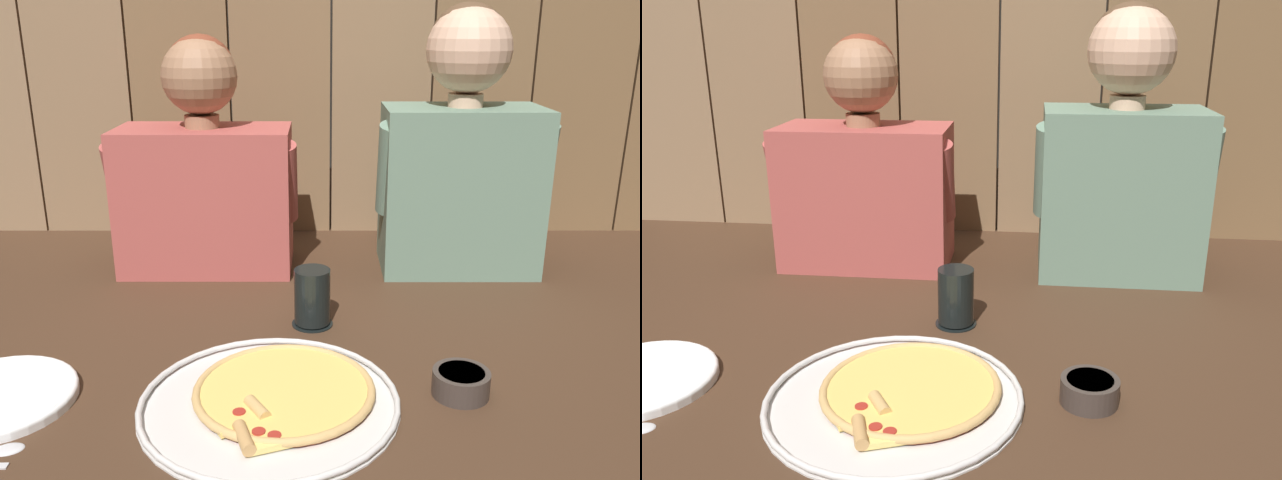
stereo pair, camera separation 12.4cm
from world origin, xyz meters
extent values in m
plane|color=#422B1C|center=(0.00, 0.00, 0.00)|extent=(3.20, 3.20, 0.00)
cylinder|color=silver|center=(-0.11, -0.19, 0.00)|extent=(0.41, 0.41, 0.01)
torus|color=silver|center=(-0.11, -0.19, 0.01)|extent=(0.41, 0.41, 0.01)
cylinder|color=#B23823|center=(-0.09, -0.16, 0.01)|extent=(0.29, 0.29, 0.00)
cylinder|color=#EFC660|center=(-0.09, -0.16, 0.01)|extent=(0.28, 0.28, 0.01)
torus|color=tan|center=(-0.09, -0.16, 0.01)|extent=(0.30, 0.30, 0.01)
cube|color=#EFC660|center=(-0.16, -0.24, 0.01)|extent=(0.09, 0.09, 0.01)
cylinder|color=tan|center=(-0.13, -0.22, 0.02)|extent=(0.05, 0.06, 0.02)
cylinder|color=#A3281E|center=(-0.15, -0.23, 0.02)|extent=(0.02, 0.02, 0.00)
cube|color=#F4D170|center=(-0.10, -0.28, 0.01)|extent=(0.10, 0.09, 0.01)
cylinder|color=tan|center=(-0.14, -0.29, 0.02)|extent=(0.04, 0.07, 0.02)
cylinder|color=#A3281E|center=(-0.10, -0.29, 0.02)|extent=(0.02, 0.02, 0.00)
cylinder|color=#A3281E|center=(-0.12, -0.28, 0.02)|extent=(0.02, 0.02, 0.00)
cylinder|color=black|center=(-0.05, 0.10, 0.00)|extent=(0.08, 0.08, 0.01)
cylinder|color=black|center=(-0.05, 0.10, 0.06)|extent=(0.07, 0.07, 0.11)
cylinder|color=#3D332D|center=(0.20, -0.15, 0.02)|extent=(0.09, 0.09, 0.04)
cylinder|color=#B23823|center=(0.20, -0.15, 0.03)|extent=(0.07, 0.07, 0.02)
ellipsoid|color=silver|center=(-0.47, -0.30, 0.00)|extent=(0.05, 0.04, 0.01)
cube|color=#AD4C47|center=(-0.30, 0.44, 0.17)|extent=(0.41, 0.21, 0.34)
cylinder|color=#9E7051|center=(-0.30, 0.44, 0.36)|extent=(0.08, 0.08, 0.03)
sphere|color=#9E7051|center=(-0.30, 0.44, 0.46)|extent=(0.17, 0.17, 0.17)
sphere|color=brown|center=(-0.30, 0.45, 0.47)|extent=(0.16, 0.16, 0.16)
cylinder|color=#AD4C47|center=(-0.49, 0.40, 0.22)|extent=(0.08, 0.13, 0.20)
cylinder|color=#AD4C47|center=(-0.12, 0.40, 0.22)|extent=(0.08, 0.12, 0.20)
cube|color=slate|center=(0.30, 0.44, 0.20)|extent=(0.37, 0.22, 0.39)
cylinder|color=#DBAD8E|center=(0.30, 0.44, 0.41)|extent=(0.08, 0.08, 0.03)
sphere|color=#DBAD8E|center=(0.30, 0.44, 0.52)|extent=(0.19, 0.19, 0.19)
sphere|color=brown|center=(0.30, 0.45, 0.53)|extent=(0.18, 0.18, 0.18)
cylinder|color=slate|center=(0.14, 0.40, 0.25)|extent=(0.08, 0.13, 0.23)
cylinder|color=slate|center=(0.47, 0.40, 0.25)|extent=(0.08, 0.12, 0.23)
camera|label=1|loc=(-0.03, -1.07, 0.57)|focal=36.34mm
camera|label=2|loc=(0.09, -1.07, 0.57)|focal=36.34mm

